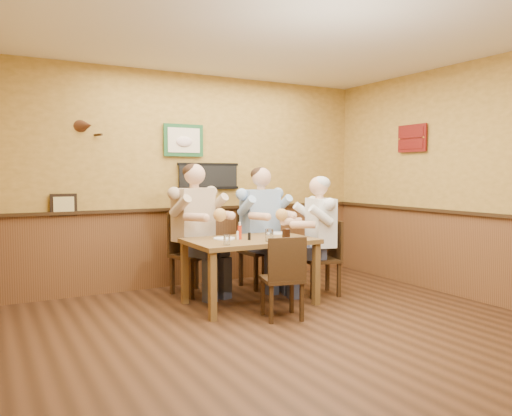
{
  "coord_description": "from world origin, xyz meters",
  "views": [
    {
      "loc": [
        -2.55,
        -3.74,
        1.49
      ],
      "look_at": [
        0.15,
        1.14,
        1.1
      ],
      "focal_mm": 35.0,
      "sensor_mm": 36.0,
      "label": 1
    }
  ],
  "objects_px": {
    "water_glass_mid": "(269,235)",
    "cola_tumbler": "(286,234)",
    "chair_right_end": "(320,258)",
    "diner_tan_shirt": "(194,236)",
    "hot_sauce_bottle": "(240,232)",
    "chair_back_right": "(260,250)",
    "pepper_shaker": "(249,236)",
    "dining_table": "(250,247)",
    "water_glass_left": "(227,240)",
    "chair_near_side": "(282,277)",
    "diner_blue_polo": "(260,234)",
    "chair_back_left": "(194,253)",
    "diner_white_elder": "(321,242)",
    "salt_shaker": "(238,235)"
  },
  "relations": [
    {
      "from": "chair_near_side",
      "to": "water_glass_mid",
      "type": "bearing_deg",
      "value": -85.92
    },
    {
      "from": "diner_tan_shirt",
      "to": "pepper_shaker",
      "type": "height_order",
      "value": "diner_tan_shirt"
    },
    {
      "from": "diner_tan_shirt",
      "to": "diner_white_elder",
      "type": "relative_size",
      "value": 1.11
    },
    {
      "from": "chair_near_side",
      "to": "pepper_shaker",
      "type": "distance_m",
      "value": 0.67
    },
    {
      "from": "chair_back_right",
      "to": "diner_tan_shirt",
      "type": "height_order",
      "value": "diner_tan_shirt"
    },
    {
      "from": "pepper_shaker",
      "to": "water_glass_mid",
      "type": "bearing_deg",
      "value": -50.48
    },
    {
      "from": "chair_right_end",
      "to": "diner_tan_shirt",
      "type": "relative_size",
      "value": 0.63
    },
    {
      "from": "dining_table",
      "to": "pepper_shaker",
      "type": "distance_m",
      "value": 0.17
    },
    {
      "from": "chair_right_end",
      "to": "diner_tan_shirt",
      "type": "distance_m",
      "value": 1.58
    },
    {
      "from": "chair_near_side",
      "to": "cola_tumbler",
      "type": "height_order",
      "value": "cola_tumbler"
    },
    {
      "from": "diner_blue_polo",
      "to": "pepper_shaker",
      "type": "height_order",
      "value": "diner_blue_polo"
    },
    {
      "from": "chair_near_side",
      "to": "diner_white_elder",
      "type": "distance_m",
      "value": 1.15
    },
    {
      "from": "water_glass_mid",
      "to": "chair_near_side",
      "type": "bearing_deg",
      "value": -100.48
    },
    {
      "from": "dining_table",
      "to": "diner_white_elder",
      "type": "relative_size",
      "value": 1.07
    },
    {
      "from": "chair_back_left",
      "to": "water_glass_mid",
      "type": "bearing_deg",
      "value": -82.12
    },
    {
      "from": "diner_tan_shirt",
      "to": "hot_sauce_bottle",
      "type": "relative_size",
      "value": 8.21
    },
    {
      "from": "diner_white_elder",
      "to": "pepper_shaker",
      "type": "height_order",
      "value": "diner_white_elder"
    },
    {
      "from": "dining_table",
      "to": "chair_back_right",
      "type": "bearing_deg",
      "value": 52.99
    },
    {
      "from": "diner_white_elder",
      "to": "chair_near_side",
      "type": "bearing_deg",
      "value": -43.13
    },
    {
      "from": "chair_back_right",
      "to": "chair_near_side",
      "type": "xyz_separation_m",
      "value": [
        -0.5,
        -1.34,
        -0.06
      ]
    },
    {
      "from": "salt_shaker",
      "to": "pepper_shaker",
      "type": "bearing_deg",
      "value": -54.09
    },
    {
      "from": "chair_near_side",
      "to": "pepper_shaker",
      "type": "bearing_deg",
      "value": -66.9
    },
    {
      "from": "chair_back_right",
      "to": "pepper_shaker",
      "type": "height_order",
      "value": "chair_back_right"
    },
    {
      "from": "pepper_shaker",
      "to": "hot_sauce_bottle",
      "type": "bearing_deg",
      "value": 122.23
    },
    {
      "from": "hot_sauce_bottle",
      "to": "chair_back_left",
      "type": "bearing_deg",
      "value": 109.1
    },
    {
      "from": "chair_near_side",
      "to": "diner_white_elder",
      "type": "height_order",
      "value": "diner_white_elder"
    },
    {
      "from": "dining_table",
      "to": "water_glass_left",
      "type": "xyz_separation_m",
      "value": [
        -0.44,
        -0.31,
        0.14
      ]
    },
    {
      "from": "chair_back_left",
      "to": "pepper_shaker",
      "type": "bearing_deg",
      "value": -85.98
    },
    {
      "from": "chair_near_side",
      "to": "cola_tumbler",
      "type": "distance_m",
      "value": 0.63
    },
    {
      "from": "water_glass_mid",
      "to": "diner_blue_polo",
      "type": "bearing_deg",
      "value": 65.96
    },
    {
      "from": "water_glass_mid",
      "to": "cola_tumbler",
      "type": "height_order",
      "value": "water_glass_mid"
    },
    {
      "from": "diner_tan_shirt",
      "to": "water_glass_left",
      "type": "xyz_separation_m",
      "value": [
        -0.06,
        -1.06,
        0.08
      ]
    },
    {
      "from": "dining_table",
      "to": "pepper_shaker",
      "type": "xyz_separation_m",
      "value": [
        -0.06,
        -0.09,
        0.13
      ]
    },
    {
      "from": "diner_white_elder",
      "to": "hot_sauce_bottle",
      "type": "bearing_deg",
      "value": -78.27
    },
    {
      "from": "chair_back_right",
      "to": "pepper_shaker",
      "type": "relative_size",
      "value": 11.87
    },
    {
      "from": "diner_tan_shirt",
      "to": "diner_blue_polo",
      "type": "bearing_deg",
      "value": -20.2
    },
    {
      "from": "chair_right_end",
      "to": "water_glass_left",
      "type": "height_order",
      "value": "chair_right_end"
    },
    {
      "from": "water_glass_left",
      "to": "salt_shaker",
      "type": "relative_size",
      "value": 1.11
    },
    {
      "from": "chair_near_side",
      "to": "diner_tan_shirt",
      "type": "height_order",
      "value": "diner_tan_shirt"
    },
    {
      "from": "chair_back_right",
      "to": "diner_tan_shirt",
      "type": "xyz_separation_m",
      "value": [
        -0.91,
        0.05,
        0.23
      ]
    },
    {
      "from": "diner_tan_shirt",
      "to": "chair_back_left",
      "type": "bearing_deg",
      "value": 0.0
    },
    {
      "from": "chair_near_side",
      "to": "hot_sauce_bottle",
      "type": "height_order",
      "value": "hot_sauce_bottle"
    },
    {
      "from": "chair_back_left",
      "to": "water_glass_mid",
      "type": "height_order",
      "value": "chair_back_left"
    },
    {
      "from": "chair_back_left",
      "to": "salt_shaker",
      "type": "bearing_deg",
      "value": -88.6
    },
    {
      "from": "cola_tumbler",
      "to": "diner_tan_shirt",
      "type": "bearing_deg",
      "value": 125.42
    },
    {
      "from": "chair_near_side",
      "to": "chair_back_right",
      "type": "bearing_deg",
      "value": -95.96
    },
    {
      "from": "water_glass_mid",
      "to": "salt_shaker",
      "type": "bearing_deg",
      "value": 128.21
    },
    {
      "from": "diner_tan_shirt",
      "to": "hot_sauce_bottle",
      "type": "bearing_deg",
      "value": -87.74
    },
    {
      "from": "dining_table",
      "to": "water_glass_left",
      "type": "distance_m",
      "value": 0.56
    },
    {
      "from": "chair_near_side",
      "to": "pepper_shaker",
      "type": "height_order",
      "value": "chair_near_side"
    }
  ]
}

